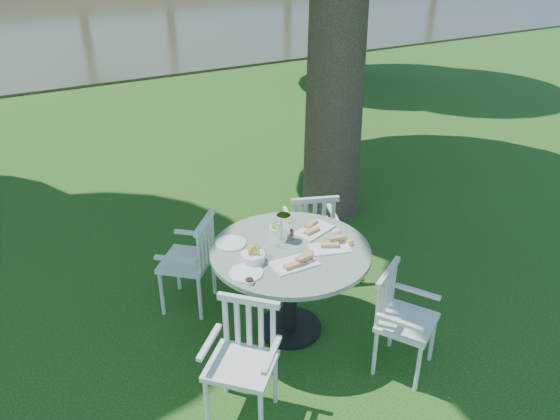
{
  "coord_description": "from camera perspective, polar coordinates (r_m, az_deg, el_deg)",
  "views": [
    {
      "loc": [
        -2.27,
        -3.7,
        3.19
      ],
      "look_at": [
        0.0,
        0.2,
        0.85
      ],
      "focal_mm": 35.0,
      "sensor_mm": 36.0,
      "label": 1
    }
  ],
  "objects": [
    {
      "name": "ground",
      "position": [
        5.39,
        1.08,
        -8.91
      ],
      "size": [
        140.0,
        140.0,
        0.0
      ],
      "primitive_type": "plane",
      "color": "#11370B",
      "rests_on": "ground"
    },
    {
      "name": "chair_nw",
      "position": [
        5.02,
        -8.82,
        -4.77
      ],
      "size": [
        0.64,
        0.64,
        0.92
      ],
      "rotation": [
        0.0,
        0.0,
        -2.3
      ],
      "color": "silver",
      "rests_on": "ground"
    },
    {
      "name": "chair_sw",
      "position": [
        3.99,
        -3.7,
        -14.39
      ],
      "size": [
        0.62,
        0.62,
        0.9
      ],
      "rotation": [
        0.0,
        0.0,
        -0.8
      ],
      "color": "silver",
      "rests_on": "ground"
    },
    {
      "name": "river",
      "position": [
        26.99,
        -26.53,
        17.91
      ],
      "size": [
        100.0,
        28.0,
        0.12
      ],
      "primitive_type": "cube",
      "color": "#32341F",
      "rests_on": "ground"
    },
    {
      "name": "tableware",
      "position": [
        4.51,
        -0.06,
        -3.32
      ],
      "size": [
        1.15,
        0.78,
        0.24
      ],
      "color": "white",
      "rests_on": "table"
    },
    {
      "name": "table",
      "position": [
        4.59,
        1.09,
        -5.93
      ],
      "size": [
        1.33,
        1.33,
        0.84
      ],
      "color": "black",
      "rests_on": "ground"
    },
    {
      "name": "chair_se",
      "position": [
        4.43,
        12.14,
        -10.42
      ],
      "size": [
        0.59,
        0.58,
        0.87
      ],
      "rotation": [
        0.0,
        0.0,
        0.52
      ],
      "color": "silver",
      "rests_on": "ground"
    },
    {
      "name": "chair_ne",
      "position": [
        5.44,
        3.35,
        -1.82
      ],
      "size": [
        0.59,
        0.57,
        0.91
      ],
      "rotation": [
        0.0,
        0.0,
        -3.51
      ],
      "color": "silver",
      "rests_on": "ground"
    }
  ]
}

